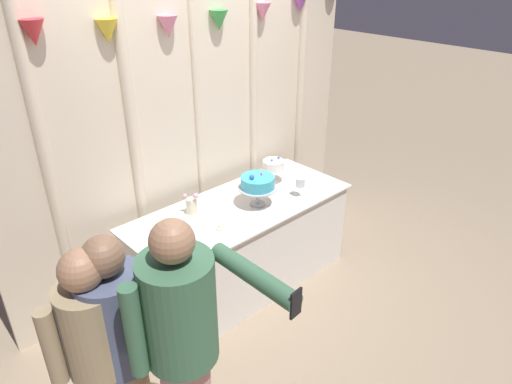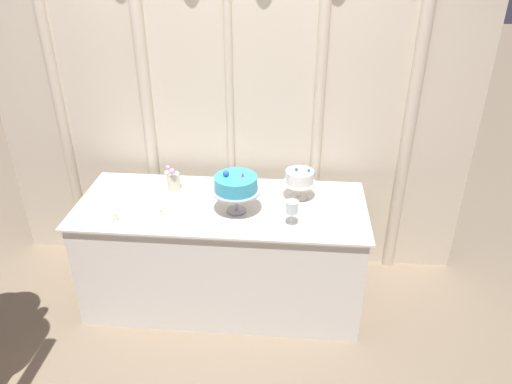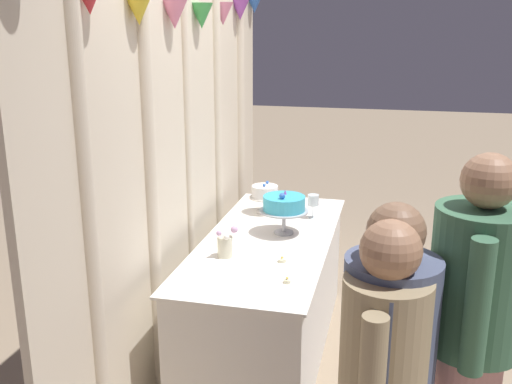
# 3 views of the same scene
# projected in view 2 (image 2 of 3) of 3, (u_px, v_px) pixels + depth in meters

# --- Properties ---
(ground_plane) EXTENTS (24.00, 24.00, 0.00)m
(ground_plane) POSITION_uv_depth(u_px,v_px,m) (223.00, 306.00, 3.50)
(ground_plane) COLOR gray
(draped_curtain) EXTENTS (3.45, 0.15, 2.66)m
(draped_curtain) POSITION_uv_depth(u_px,v_px,m) (231.00, 93.00, 3.40)
(draped_curtain) COLOR beige
(draped_curtain) RESTS_ON ground_plane
(cake_table) EXTENTS (1.91, 0.79, 0.79)m
(cake_table) POSITION_uv_depth(u_px,v_px,m) (223.00, 253.00, 3.40)
(cake_table) COLOR white
(cake_table) RESTS_ON ground_plane
(cake_display_nearleft) EXTENTS (0.32, 0.32, 0.29)m
(cake_display_nearleft) POSITION_uv_depth(u_px,v_px,m) (236.00, 185.00, 3.04)
(cake_display_nearleft) COLOR #B2B2B7
(cake_display_nearleft) RESTS_ON cake_table
(cake_display_nearright) EXTENTS (0.22, 0.22, 0.22)m
(cake_display_nearright) POSITION_uv_depth(u_px,v_px,m) (299.00, 179.00, 3.22)
(cake_display_nearright) COLOR silver
(cake_display_nearright) RESTS_ON cake_table
(wine_glass) EXTENTS (0.08, 0.08, 0.17)m
(wine_glass) POSITION_uv_depth(u_px,v_px,m) (292.00, 208.00, 2.93)
(wine_glass) COLOR silver
(wine_glass) RESTS_ON cake_table
(flower_vase) EXTENTS (0.10, 0.12, 0.19)m
(flower_vase) POSITION_uv_depth(u_px,v_px,m) (173.00, 180.00, 3.36)
(flower_vase) COLOR beige
(flower_vase) RESTS_ON cake_table
(tealight_far_left) EXTENTS (0.04, 0.04, 0.04)m
(tealight_far_left) POSITION_uv_depth(u_px,v_px,m) (116.00, 218.00, 3.05)
(tealight_far_left) COLOR beige
(tealight_far_left) RESTS_ON cake_table
(tealight_near_left) EXTENTS (0.05, 0.05, 0.03)m
(tealight_near_left) POSITION_uv_depth(u_px,v_px,m) (161.00, 213.00, 3.10)
(tealight_near_left) COLOR beige
(tealight_near_left) RESTS_ON cake_table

